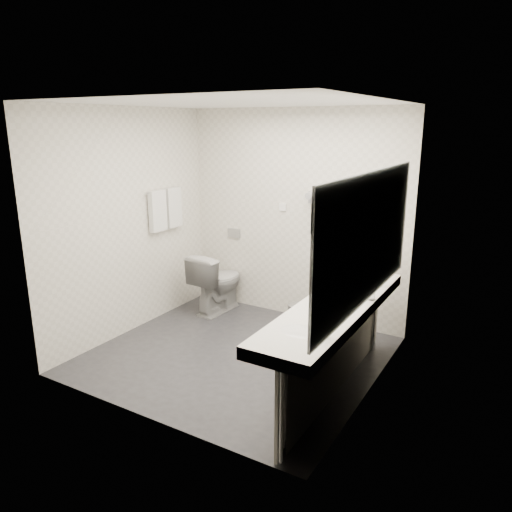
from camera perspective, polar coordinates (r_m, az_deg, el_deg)
The scene contains 31 objects.
floor at distance 5.13m, azimuth -2.34°, elevation -11.56°, with size 2.80×2.80×0.00m, color #2D2C31.
ceiling at distance 4.58m, azimuth -2.70°, elevation 17.61°, with size 2.80×2.80×0.00m, color white.
wall_back at distance 5.80m, azimuth 4.51°, elevation 4.69°, with size 2.80×2.80×0.00m, color white.
wall_front at distance 3.71m, azimuth -13.50°, elevation -1.81°, with size 2.80×2.80×0.00m, color white.
wall_left at distance 5.57m, azimuth -14.72°, elevation 3.78°, with size 2.60×2.60×0.00m, color white.
wall_right at distance 4.12m, azimuth 14.04°, elevation -0.13°, with size 2.60×2.60×0.00m, color white.
vanity_counter at distance 4.17m, azimuth 9.20°, elevation -6.22°, with size 0.55×2.20×0.10m, color white.
vanity_panel at distance 4.33m, azimuth 9.27°, elevation -11.52°, with size 0.03×2.15×0.75m, color gray.
vanity_post_near at distance 3.49m, azimuth 3.13°, elevation -18.45°, with size 0.06×0.06×0.75m, color silver.
vanity_post_far at distance 5.23m, azimuth 13.80°, elevation -6.95°, with size 0.06×0.06×0.75m, color silver.
mirror at distance 3.89m, azimuth 13.16°, elevation 2.07°, with size 0.02×2.20×1.05m, color #B2BCC6.
basin_near at distance 3.60m, azimuth 5.36°, elevation -9.04°, with size 0.40×0.31×0.05m, color white.
basin_far at distance 4.73m, azimuth 12.12°, elevation -3.27°, with size 0.40×0.31×0.05m, color white.
faucet_near at distance 3.49m, azimuth 8.32°, elevation -8.32°, with size 0.04×0.04×0.15m, color silver.
faucet_far at distance 4.65m, azimuth 14.46°, elevation -2.58°, with size 0.04×0.04×0.15m, color silver.
soap_bottle_a at distance 4.15m, azimuth 9.93°, elevation -4.85°, with size 0.05×0.05×0.10m, color beige.
soap_bottle_b at distance 4.30m, azimuth 10.14°, elevation -4.15°, with size 0.08×0.08×0.10m, color beige.
soap_bottle_c at distance 4.10m, azimuth 10.48°, elevation -5.02°, with size 0.04×0.04×0.12m, color beige.
glass_left at distance 4.29m, azimuth 13.45°, elevation -4.27°, with size 0.06×0.06×0.12m, color silver.
toilet at distance 6.15m, azimuth -4.56°, elevation -3.05°, with size 0.43×0.76×0.77m, color white.
flush_plate at distance 6.26m, azimuth -2.61°, elevation 2.71°, with size 0.18×0.02×0.12m, color #B2B5BA.
pedal_bin at distance 5.63m, azimuth 4.88°, elevation -7.34°, with size 0.22×0.22×0.31m, color #B2B5BA.
bin_lid at distance 5.57m, azimuth 4.92°, elevation -5.81°, with size 0.22×0.22×0.01m, color #B2B5BA.
towel_rail at distance 5.88m, azimuth -10.77°, elevation 7.57°, with size 0.02×0.02×0.62m, color silver.
towel_near at distance 5.80m, azimuth -11.49°, elevation 5.23°, with size 0.07×0.24×0.48m, color white.
towel_far at distance 6.01m, azimuth -9.71°, elevation 5.66°, with size 0.07×0.24×0.48m, color white.
dryer_cradle at distance 5.63m, azimuth 6.73°, elevation 6.89°, with size 0.10×0.04×0.14m, color gray.
dryer_barrel at distance 5.57m, azimuth 6.44°, elevation 7.11°, with size 0.08×0.08×0.14m, color gray.
dryer_cord at distance 5.66m, azimuth 6.59°, elevation 4.37°, with size 0.02×0.02×0.35m, color black.
switch_plate_a at distance 5.84m, azimuth 3.15°, elevation 5.78°, with size 0.09×0.02×0.09m, color white.
switch_plate_b at distance 5.56m, azimuth 9.59°, elevation 5.10°, with size 0.09×0.02×0.09m, color white.
Camera 1 is at (2.50, -3.83, 2.32)m, focal length 33.98 mm.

